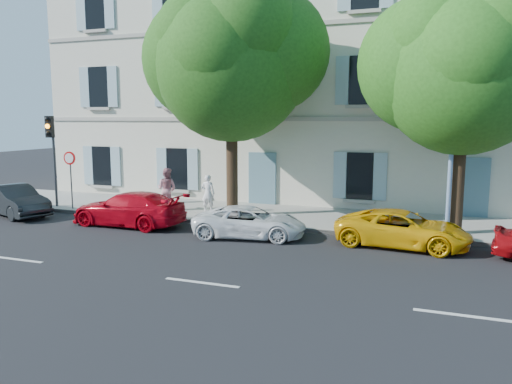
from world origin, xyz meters
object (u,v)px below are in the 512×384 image
at_px(tree_left, 231,66).
at_px(car_white_coupe, 250,222).
at_px(car_red_coupe, 129,209).
at_px(street_lamp, 454,103).
at_px(pedestrian_b, 167,189).
at_px(traffic_light, 51,141).
at_px(tree_right, 464,73).
at_px(car_dark_sedan, 14,201).
at_px(pedestrian_a, 208,193).
at_px(car_yellow_supercar, 403,229).
at_px(road_sign, 70,168).

bearing_deg(tree_left, car_white_coupe, -56.55).
height_order(car_red_coupe, street_lamp, street_lamp).
distance_m(car_white_coupe, pedestrian_b, 5.72).
relative_size(tree_left, traffic_light, 2.29).
bearing_deg(tree_right, car_dark_sedan, -172.51).
xyz_separation_m(car_white_coupe, street_lamp, (6.31, 1.97, 3.99)).
bearing_deg(tree_left, pedestrian_a, 167.16).
bearing_deg(tree_right, car_yellow_supercar, -130.00).
bearing_deg(pedestrian_a, pedestrian_b, -1.83).
bearing_deg(car_white_coupe, tree_left, 23.99).
bearing_deg(car_yellow_supercar, traffic_light, 90.18).
bearing_deg(road_sign, pedestrian_a, 12.39).
bearing_deg(road_sign, car_white_coupe, -10.76).
bearing_deg(road_sign, car_red_coupe, -21.07).
xyz_separation_m(tree_left, pedestrian_a, (-1.21, 0.28, -5.10)).
relative_size(car_red_coupe, pedestrian_b, 2.48).
height_order(car_yellow_supercar, street_lamp, street_lamp).
relative_size(car_white_coupe, tree_right, 0.46).
distance_m(car_dark_sedan, pedestrian_b, 6.29).
relative_size(traffic_light, street_lamp, 0.52).
height_order(car_red_coupe, traffic_light, traffic_light).
height_order(car_white_coupe, traffic_light, traffic_light).
bearing_deg(car_yellow_supercar, car_red_coupe, 97.28).
bearing_deg(street_lamp, car_red_coupe, -170.97).
distance_m(traffic_light, street_lamp, 16.38).
xyz_separation_m(tree_left, road_sign, (-7.11, -1.02, -4.10)).
bearing_deg(traffic_light, pedestrian_a, 9.14).
bearing_deg(street_lamp, traffic_light, -179.64).
bearing_deg(tree_left, car_red_coupe, -141.30).
bearing_deg(pedestrian_b, car_red_coupe, 89.13).
distance_m(car_white_coupe, road_sign, 9.18).
relative_size(street_lamp, pedestrian_b, 4.30).
bearing_deg(street_lamp, car_yellow_supercar, -132.43).
bearing_deg(pedestrian_a, car_red_coupe, 50.67).
bearing_deg(car_yellow_supercar, tree_left, 77.32).
height_order(car_white_coupe, tree_left, tree_left).
distance_m(car_red_coupe, road_sign, 4.42).
bearing_deg(street_lamp, road_sign, -178.97).
relative_size(car_dark_sedan, street_lamp, 0.51).
bearing_deg(car_white_coupe, road_sign, 69.78).
xyz_separation_m(car_red_coupe, street_lamp, (11.28, 1.79, 3.87)).
bearing_deg(car_red_coupe, road_sign, -109.54).
height_order(car_red_coupe, road_sign, road_sign).
xyz_separation_m(tree_left, traffic_light, (-8.20, -0.85, -3.00)).
xyz_separation_m(car_red_coupe, car_yellow_supercar, (9.95, 0.33, -0.07)).
bearing_deg(car_red_coupe, car_white_coupe, 89.52).
bearing_deg(car_white_coupe, car_dark_sedan, 79.71).
bearing_deg(pedestrian_b, street_lamp, 175.62).
height_order(car_red_coupe, car_yellow_supercar, car_red_coupe).
relative_size(car_yellow_supercar, street_lamp, 0.54).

